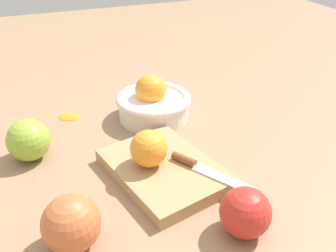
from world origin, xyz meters
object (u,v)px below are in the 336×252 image
orange_on_board (149,149)px  apple_back_right (245,212)px  bowl (153,103)px  apple_front_right (71,224)px  knife (200,167)px  apple_front_left (28,140)px  cutting_board (164,170)px

orange_on_board → apple_back_right: orange_on_board is taller
bowl → apple_front_right: bearing=-36.3°
knife → apple_front_left: bearing=-123.8°
knife → apple_front_right: apple_front_right is taller
cutting_board → apple_front_right: (0.10, -0.17, 0.03)m
cutting_board → knife: knife is taller
cutting_board → orange_on_board: 0.05m
apple_front_right → apple_front_left: bearing=-170.7°
knife → apple_back_right: bearing=3.5°
bowl → cutting_board: bowl is taller
bowl → apple_back_right: bearing=1.1°
bowl → apple_front_left: bowl is taller
cutting_board → apple_front_left: size_ratio=2.73×
bowl → apple_back_right: bowl is taller
bowl → knife: bearing=-0.3°
cutting_board → orange_on_board: size_ratio=3.34×
knife → bowl: bearing=179.7°
cutting_board → apple_front_left: 0.25m
apple_front_right → apple_front_left: 0.24m
bowl → apple_front_right: (0.31, -0.22, 0.00)m
orange_on_board → knife: (0.05, 0.07, -0.03)m
cutting_board → orange_on_board: (-0.01, -0.02, 0.04)m
orange_on_board → knife: bearing=58.3°
bowl → knife: size_ratio=1.16×
cutting_board → apple_back_right: (0.17, 0.06, 0.03)m
bowl → cutting_board: (0.20, -0.05, -0.02)m
apple_front_right → apple_back_right: 0.24m
bowl → orange_on_board: 0.21m
cutting_board → orange_on_board: orange_on_board is taller
bowl → orange_on_board: bowl is taller
knife → apple_back_right: size_ratio=1.90×
cutting_board → knife: size_ratio=1.52×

